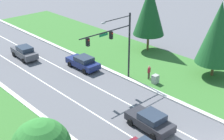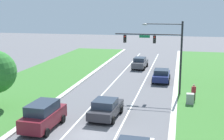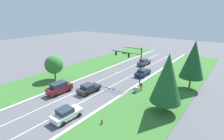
{
  "view_description": "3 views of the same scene",
  "coord_description": "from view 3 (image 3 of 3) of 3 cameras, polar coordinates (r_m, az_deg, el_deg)",
  "views": [
    {
      "loc": [
        -17.41,
        -10.3,
        15.94
      ],
      "look_at": [
        2.11,
        10.6,
        2.67
      ],
      "focal_mm": 50.0,
      "sensor_mm": 36.0,
      "label": 1
    },
    {
      "loc": [
        6.0,
        -20.01,
        8.97
      ],
      "look_at": [
        -0.82,
        10.68,
        2.61
      ],
      "focal_mm": 50.0,
      "sensor_mm": 36.0,
      "label": 2
    },
    {
      "loc": [
        20.81,
        -16.66,
        13.78
      ],
      "look_at": [
        -0.31,
        11.45,
        2.13
      ],
      "focal_mm": 28.0,
      "sensor_mm": 36.0,
      "label": 3
    }
  ],
  "objects": [
    {
      "name": "grass_verge_right",
      "position": [
        23.76,
        5.27,
        -17.09
      ],
      "size": [
        10.0,
        90.0,
        0.08
      ],
      "color": "#38702D",
      "rests_on": "ground_plane"
    },
    {
      "name": "curb_strip_right",
      "position": [
        26.37,
        -4.71,
        -13.06
      ],
      "size": [
        0.5,
        90.0,
        0.15
      ],
      "color": "beige",
      "rests_on": "ground_plane"
    },
    {
      "name": "conifer_near_right_tree",
      "position": [
        25.03,
        17.58,
        -2.56
      ],
      "size": [
        4.37,
        4.37,
        8.73
      ],
      "color": "brown",
      "rests_on": "ground_plane"
    },
    {
      "name": "graphite_sedan",
      "position": [
        48.6,
        10.4,
        2.59
      ],
      "size": [
        2.11,
        4.72,
        1.68
      ],
      "rotation": [
        0.0,
        0.0,
        -0.05
      ],
      "color": "#4C4C51",
      "rests_on": "ground_plane"
    },
    {
      "name": "ground_plane",
      "position": [
        30.01,
        -12.94,
        -9.52
      ],
      "size": [
        160.0,
        160.0,
        0.0
      ],
      "primitive_type": "plane",
      "color": "#5B5B60"
    },
    {
      "name": "navy_sedan",
      "position": [
        40.4,
        10.0,
        -0.71
      ],
      "size": [
        2.12,
        4.61,
        1.56
      ],
      "rotation": [
        0.0,
        0.0,
        0.01
      ],
      "color": "navy",
      "rests_on": "ground_plane"
    },
    {
      "name": "lane_stripe_inner_left",
      "position": [
        31.28,
        -15.11,
        -8.49
      ],
      "size": [
        0.14,
        81.0,
        0.01
      ],
      "color": "white",
      "rests_on": "ground_plane"
    },
    {
      "name": "burgundy_suv",
      "position": [
        32.58,
        -16.83,
        -5.53
      ],
      "size": [
        2.19,
        4.61,
        2.04
      ],
      "rotation": [
        0.0,
        0.0,
        -0.04
      ],
      "color": "maroon",
      "rests_on": "ground_plane"
    },
    {
      "name": "conifer_far_right_tree",
      "position": [
        34.55,
        25.03,
        3.12
      ],
      "size": [
        4.27,
        4.27,
        9.16
      ],
      "color": "brown",
      "rests_on": "ground_plane"
    },
    {
      "name": "traffic_signal_mast",
      "position": [
        34.35,
        6.5,
        3.48
      ],
      "size": [
        6.94,
        0.41,
        7.59
      ],
      "color": "black",
      "rests_on": "ground_plane"
    },
    {
      "name": "white_sedan",
      "position": [
        24.96,
        -14.69,
        -13.6
      ],
      "size": [
        2.24,
        4.35,
        1.67
      ],
      "rotation": [
        0.0,
        0.0,
        -0.03
      ],
      "color": "white",
      "rests_on": "ground_plane"
    },
    {
      "name": "pedestrian",
      "position": [
        32.6,
        9.52,
        -5.14
      ],
      "size": [
        0.43,
        0.33,
        1.69
      ],
      "rotation": [
        0.0,
        0.0,
        3.46
      ],
      "color": "#42382D",
      "rests_on": "ground_plane"
    },
    {
      "name": "curb_strip_left",
      "position": [
        34.14,
        -19.18,
        -6.43
      ],
      "size": [
        0.5,
        90.0,
        0.15
      ],
      "color": "beige",
      "rests_on": "ground_plane"
    },
    {
      "name": "charcoal_sedan",
      "position": [
        31.8,
        -7.65,
        -5.93
      ],
      "size": [
        2.33,
        4.45,
        1.6
      ],
      "rotation": [
        0.0,
        0.0,
        -0.05
      ],
      "color": "#28282D",
      "rests_on": "ground_plane"
    },
    {
      "name": "grass_verge_left",
      "position": [
        38.36,
        -23.64,
        -4.28
      ],
      "size": [
        10.0,
        90.0,
        0.08
      ],
      "color": "#38702D",
      "rests_on": "ground_plane"
    },
    {
      "name": "fire_hydrant",
      "position": [
        23.53,
        -3.29,
        -16.53
      ],
      "size": [
        0.34,
        0.2,
        0.7
      ],
      "color": "red",
      "rests_on": "ground_plane"
    },
    {
      "name": "oak_near_left_tree",
      "position": [
        38.58,
        -18.41,
        1.65
      ],
      "size": [
        3.85,
        3.85,
        5.26
      ],
      "color": "brown",
      "rests_on": "ground_plane"
    },
    {
      "name": "utility_cabinet",
      "position": [
        31.91,
        7.9,
        -6.39
      ],
      "size": [
        0.7,
        0.6,
        1.06
      ],
      "color": "#9E9E99",
      "rests_on": "ground_plane"
    },
    {
      "name": "lane_stripe_inner_right",
      "position": [
        28.79,
        -10.57,
        -10.61
      ],
      "size": [
        0.14,
        81.0,
        0.01
      ],
      "color": "white",
      "rests_on": "ground_plane"
    }
  ]
}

